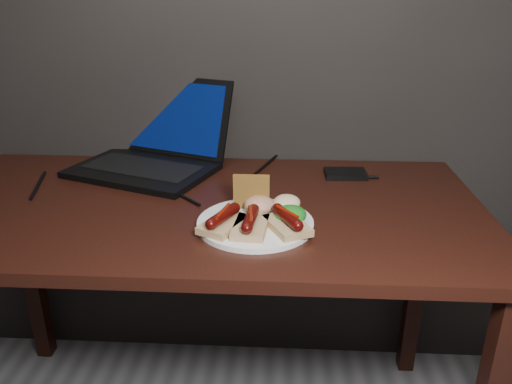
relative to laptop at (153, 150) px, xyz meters
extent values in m
cube|color=#33140C|center=(0.18, -0.26, -0.07)|extent=(1.40, 0.70, 0.03)
cube|color=#33140C|center=(-0.47, 0.04, -0.44)|extent=(0.05, 0.05, 0.72)
cube|color=#33140C|center=(0.83, 0.04, -0.44)|extent=(0.05, 0.05, 0.72)
cube|color=black|center=(-0.02, -0.06, -0.04)|extent=(0.45, 0.38, 0.02)
cube|color=black|center=(-0.02, -0.06, -0.03)|extent=(0.36, 0.25, 0.00)
cube|color=black|center=(0.04, 0.10, 0.08)|extent=(0.39, 0.22, 0.23)
cube|color=#07164F|center=(0.04, 0.10, 0.08)|extent=(0.35, 0.19, 0.20)
cube|color=black|center=(0.56, -0.05, -0.04)|extent=(0.12, 0.08, 0.02)
cylinder|color=black|center=(0.12, -0.22, -0.05)|extent=(0.13, 0.13, 0.01)
cylinder|color=black|center=(0.34, 0.04, -0.05)|extent=(0.08, 0.21, 0.01)
cylinder|color=black|center=(0.58, -0.06, -0.05)|extent=(0.14, 0.01, 0.01)
cylinder|color=black|center=(-0.28, -0.17, -0.05)|extent=(0.06, 0.20, 0.01)
cylinder|color=white|center=(0.32, -0.38, -0.05)|extent=(0.33, 0.33, 0.01)
cube|color=#DAB080|center=(0.26, -0.42, -0.03)|extent=(0.11, 0.13, 0.02)
cylinder|color=#4B0905|center=(0.26, -0.42, -0.01)|extent=(0.06, 0.10, 0.02)
sphere|color=#4B0905|center=(0.24, -0.46, -0.01)|extent=(0.02, 0.02, 0.02)
sphere|color=#4B0905|center=(0.28, -0.37, -0.01)|extent=(0.02, 0.02, 0.02)
cylinder|color=#6E1305|center=(0.26, -0.42, 0.00)|extent=(0.03, 0.07, 0.01)
cube|color=#DAB080|center=(0.32, -0.43, -0.03)|extent=(0.08, 0.12, 0.02)
cylinder|color=#4B0905|center=(0.32, -0.43, -0.01)|extent=(0.03, 0.10, 0.02)
sphere|color=#4B0905|center=(0.31, -0.47, -0.01)|extent=(0.03, 0.02, 0.02)
sphere|color=#4B0905|center=(0.32, -0.38, -0.01)|extent=(0.03, 0.02, 0.02)
cylinder|color=#6E1305|center=(0.32, -0.43, 0.00)|extent=(0.02, 0.07, 0.01)
cube|color=#DAB080|center=(0.39, -0.42, -0.03)|extent=(0.11, 0.13, 0.02)
cylinder|color=#4B0905|center=(0.39, -0.42, -0.01)|extent=(0.07, 0.10, 0.02)
sphere|color=#4B0905|center=(0.42, -0.46, -0.01)|extent=(0.03, 0.02, 0.02)
sphere|color=#4B0905|center=(0.37, -0.37, -0.01)|extent=(0.03, 0.02, 0.02)
cylinder|color=#6E1305|center=(0.39, -0.42, 0.00)|extent=(0.05, 0.06, 0.01)
cube|color=#AA7E2E|center=(0.31, -0.31, 0.00)|extent=(0.09, 0.01, 0.08)
ellipsoid|color=#125B12|center=(0.40, -0.38, -0.02)|extent=(0.07, 0.07, 0.04)
ellipsoid|color=maroon|center=(0.33, -0.34, -0.02)|extent=(0.07, 0.07, 0.04)
ellipsoid|color=white|center=(0.39, -0.31, -0.02)|extent=(0.06, 0.06, 0.04)
camera|label=1|loc=(0.38, -1.39, 0.45)|focal=35.00mm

